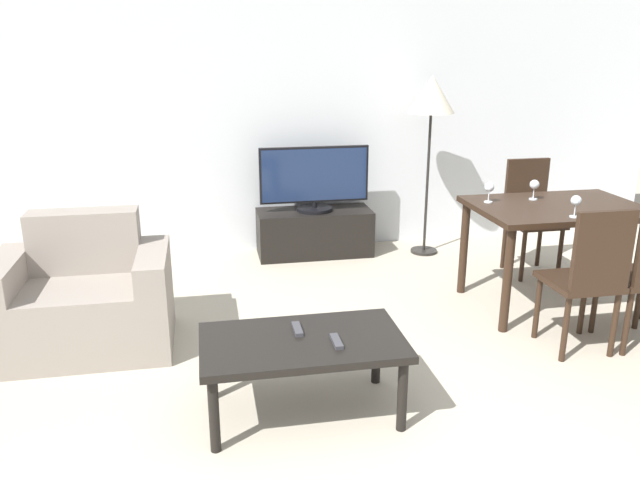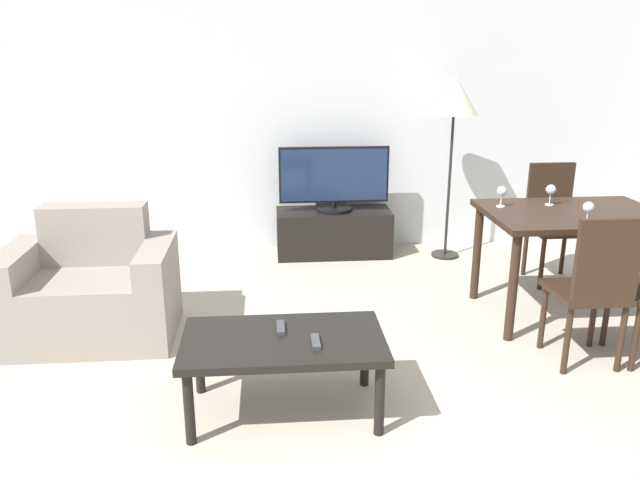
% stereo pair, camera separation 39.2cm
% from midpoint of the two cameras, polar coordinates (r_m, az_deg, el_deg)
% --- Properties ---
extents(wall_back, '(7.68, 0.06, 2.70)m').
position_cam_midpoint_polar(wall_back, '(5.65, -7.47, 12.45)').
color(wall_back, silver).
rests_on(wall_back, ground_plane).
extents(armchair, '(1.04, 0.69, 0.83)m').
position_cam_midpoint_polar(armchair, '(4.21, -23.22, -5.21)').
color(armchair, gray).
rests_on(armchair, ground_plane).
extents(tv_stand, '(1.02, 0.42, 0.41)m').
position_cam_midpoint_polar(tv_stand, '(5.63, -2.51, 0.67)').
color(tv_stand, black).
rests_on(tv_stand, ground_plane).
extents(tv, '(0.97, 0.32, 0.57)m').
position_cam_midpoint_polar(tv, '(5.51, -2.57, 5.57)').
color(tv, black).
rests_on(tv, tv_stand).
extents(coffee_table, '(1.02, 0.58, 0.42)m').
position_cam_midpoint_polar(coffee_table, '(3.17, -5.20, -9.87)').
color(coffee_table, black).
rests_on(coffee_table, ground_plane).
extents(dining_table, '(1.17, 0.82, 0.75)m').
position_cam_midpoint_polar(dining_table, '(4.62, 18.61, 1.82)').
color(dining_table, black).
rests_on(dining_table, ground_plane).
extents(dining_chair_near, '(0.40, 0.40, 0.93)m').
position_cam_midpoint_polar(dining_chair_near, '(3.97, 20.80, -2.99)').
color(dining_chair_near, black).
rests_on(dining_chair_near, ground_plane).
extents(dining_chair_far, '(0.40, 0.40, 0.93)m').
position_cam_midpoint_polar(dining_chair_far, '(5.36, 16.71, 2.55)').
color(dining_chair_far, black).
rests_on(dining_chair_far, ground_plane).
extents(floor_lamp, '(0.40, 0.40, 1.58)m').
position_cam_midpoint_polar(floor_lamp, '(5.51, 8.14, 12.57)').
color(floor_lamp, black).
rests_on(floor_lamp, ground_plane).
extents(remote_primary, '(0.04, 0.15, 0.02)m').
position_cam_midpoint_polar(remote_primary, '(3.23, -5.60, -8.18)').
color(remote_primary, '#38383D').
rests_on(remote_primary, coffee_table).
extents(remote_secondary, '(0.04, 0.15, 0.02)m').
position_cam_midpoint_polar(remote_secondary, '(3.09, -2.15, -9.34)').
color(remote_secondary, '#38383D').
rests_on(remote_secondary, coffee_table).
extents(wine_glass_left, '(0.07, 0.07, 0.15)m').
position_cam_midpoint_polar(wine_glass_left, '(4.52, 12.85, 4.60)').
color(wine_glass_left, silver).
rests_on(wine_glass_left, dining_table).
extents(wine_glass_center, '(0.07, 0.07, 0.15)m').
position_cam_midpoint_polar(wine_glass_center, '(4.27, 19.98, 3.25)').
color(wine_glass_center, silver).
rests_on(wine_glass_center, dining_table).
extents(wine_glass_right, '(0.07, 0.07, 0.15)m').
position_cam_midpoint_polar(wine_glass_right, '(4.69, 16.78, 4.74)').
color(wine_glass_right, silver).
rests_on(wine_glass_right, dining_table).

